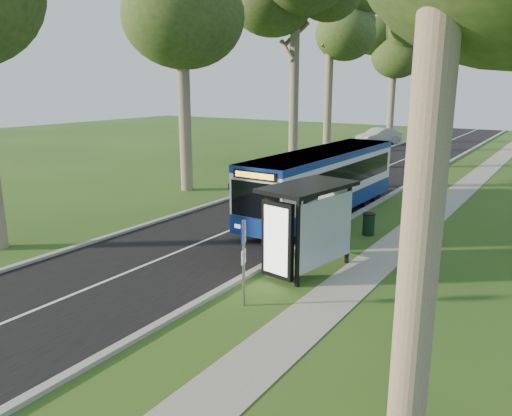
% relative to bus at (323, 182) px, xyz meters
% --- Properties ---
extents(ground, '(120.00, 120.00, 0.00)m').
position_rel_bus_xyz_m(ground, '(1.41, -7.13, -1.57)').
color(ground, '#274D18').
rests_on(ground, ground).
extents(road, '(7.00, 100.00, 0.02)m').
position_rel_bus_xyz_m(road, '(-2.09, 2.87, -1.56)').
color(road, black).
rests_on(road, ground).
extents(kerb_east, '(0.25, 100.00, 0.12)m').
position_rel_bus_xyz_m(kerb_east, '(1.41, 2.87, -1.51)').
color(kerb_east, '#9E9B93').
rests_on(kerb_east, ground).
extents(kerb_west, '(0.25, 100.00, 0.12)m').
position_rel_bus_xyz_m(kerb_west, '(-5.59, 2.87, -1.51)').
color(kerb_west, '#9E9B93').
rests_on(kerb_west, ground).
extents(centre_line, '(0.12, 100.00, 0.00)m').
position_rel_bus_xyz_m(centre_line, '(-2.09, 2.87, -1.55)').
color(centre_line, white).
rests_on(centre_line, road).
extents(footpath, '(1.50, 100.00, 0.02)m').
position_rel_bus_xyz_m(footpath, '(4.41, 2.87, -1.56)').
color(footpath, gray).
rests_on(footpath, ground).
extents(bus, '(2.58, 11.47, 3.03)m').
position_rel_bus_xyz_m(bus, '(0.00, 0.00, 0.00)').
color(bus, white).
rests_on(bus, ground).
extents(bus_stop_sign, '(0.15, 0.34, 2.48)m').
position_rel_bus_xyz_m(bus_stop_sign, '(2.53, -10.25, -0.02)').
color(bus_stop_sign, gray).
rests_on(bus_stop_sign, ground).
extents(bus_shelter, '(2.32, 3.59, 2.88)m').
position_rel_bus_xyz_m(bus_shelter, '(2.83, -7.23, 0.47)').
color(bus_shelter, black).
rests_on(bus_shelter, ground).
extents(litter_bin, '(0.52, 0.52, 0.91)m').
position_rel_bus_xyz_m(litter_bin, '(3.01, -1.91, -1.11)').
color(litter_bin, black).
rests_on(litter_bin, ground).
extents(car_white, '(3.46, 5.14, 1.63)m').
position_rel_bus_xyz_m(car_white, '(-6.37, 14.58, -0.76)').
color(car_white, silver).
rests_on(car_white, ground).
extents(car_silver, '(3.68, 5.32, 1.66)m').
position_rel_bus_xyz_m(car_silver, '(-7.44, 28.57, -0.74)').
color(car_silver, '#A4A7AC').
rests_on(car_silver, ground).
extents(tree_west_c, '(5.20, 5.20, 14.36)m').
position_rel_bus_xyz_m(tree_west_c, '(-7.59, 10.87, 9.07)').
color(tree_west_c, '#7A6B56').
rests_on(tree_west_c, ground).
extents(tree_west_d, '(5.20, 5.20, 17.04)m').
position_rel_bus_xyz_m(tree_west_d, '(-9.59, 20.87, 11.03)').
color(tree_west_d, '#7A6B56').
rests_on(tree_west_d, ground).
extents(tree_west_e, '(5.20, 5.20, 15.05)m').
position_rel_bus_xyz_m(tree_west_e, '(-7.09, 30.87, 9.58)').
color(tree_west_e, '#7A6B56').
rests_on(tree_west_e, ground).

